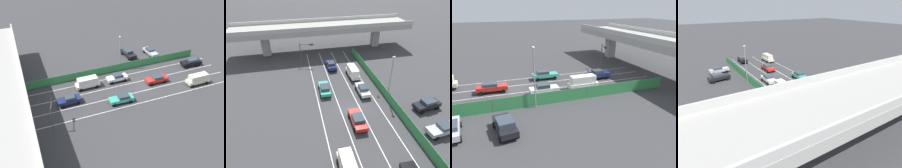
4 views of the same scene
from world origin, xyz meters
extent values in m
plane|color=#38383A|center=(0.00, 0.00, 0.00)|extent=(300.00, 300.00, 0.00)
cube|color=silver|center=(-4.91, 3.45, 0.00)|extent=(0.14, 42.91, 0.01)
cube|color=silver|center=(-1.64, 3.45, 0.00)|extent=(0.14, 42.91, 0.01)
cube|color=silver|center=(1.64, 3.45, 0.00)|extent=(0.14, 42.91, 0.01)
cube|color=silver|center=(4.91, 3.45, 0.00)|extent=(0.14, 42.91, 0.01)
cube|color=#A09E99|center=(0.00, 26.91, 6.17)|extent=(46.91, 8.92, 1.26)
cube|color=#B2B2AD|center=(0.00, 22.63, 7.25)|extent=(46.91, 0.30, 0.90)
cube|color=#B2B2AD|center=(0.00, 31.19, 7.25)|extent=(46.91, 0.30, 0.90)
cube|color=#A09E99|center=(-15.01, 26.91, 2.77)|extent=(1.92, 1.92, 5.54)
cube|color=#A09E99|center=(15.01, 26.91, 2.77)|extent=(1.92, 1.92, 5.54)
cube|color=#338447|center=(7.05, 3.45, 0.87)|extent=(0.06, 38.91, 1.75)
cylinder|color=#4C514C|center=(7.05, -3.03, 0.87)|extent=(0.10, 0.10, 1.75)
cylinder|color=#4C514C|center=(7.05, 9.94, 0.87)|extent=(0.10, 0.10, 1.75)
cylinder|color=#4C514C|center=(7.05, 22.91, 0.87)|extent=(0.10, 0.10, 1.75)
cube|color=teal|center=(-3.30, 6.51, 0.76)|extent=(1.93, 4.58, 0.57)
cube|color=#333D47|center=(-3.32, 6.12, 1.31)|extent=(1.64, 2.04, 0.52)
cylinder|color=black|center=(-4.15, 8.08, 0.32)|extent=(0.24, 0.65, 0.64)
cylinder|color=black|center=(-2.36, 8.02, 0.32)|extent=(0.24, 0.65, 0.64)
cylinder|color=black|center=(-4.25, 5.00, 0.32)|extent=(0.24, 0.65, 0.64)
cylinder|color=black|center=(-2.46, 4.95, 0.32)|extent=(0.24, 0.65, 0.64)
cube|color=navy|center=(-0.23, 15.56, 0.82)|extent=(1.88, 4.36, 0.69)
cube|color=#333D47|center=(-0.23, 15.43, 1.43)|extent=(1.60, 1.87, 0.52)
cylinder|color=black|center=(-1.15, 17.00, 0.32)|extent=(0.24, 0.65, 0.64)
cylinder|color=black|center=(0.61, 17.05, 0.32)|extent=(0.24, 0.65, 0.64)
cylinder|color=black|center=(-1.07, 14.07, 0.32)|extent=(0.24, 0.65, 0.64)
cylinder|color=black|center=(0.69, 14.12, 0.32)|extent=(0.24, 0.65, 0.64)
cube|color=red|center=(0.09, -2.80, 0.79)|extent=(1.91, 4.63, 0.61)
cube|color=#333D47|center=(0.09, -2.98, 1.32)|extent=(1.64, 2.00, 0.47)
cylinder|color=black|center=(-0.78, -1.22, 0.32)|extent=(0.23, 0.64, 0.64)
cylinder|color=black|center=(1.04, -1.25, 0.32)|extent=(0.23, 0.64, 0.64)
cylinder|color=black|center=(-0.85, -4.34, 0.32)|extent=(0.23, 0.64, 0.64)
cylinder|color=black|center=(0.97, -4.38, 0.32)|extent=(0.23, 0.64, 0.64)
cube|color=white|center=(3.49, 4.54, 0.78)|extent=(1.73, 4.35, 0.60)
cube|color=#333D47|center=(3.49, 4.37, 1.36)|extent=(1.52, 1.84, 0.56)
cylinder|color=black|center=(2.64, 6.01, 0.32)|extent=(0.22, 0.64, 0.64)
cylinder|color=black|center=(4.36, 6.01, 0.32)|extent=(0.22, 0.64, 0.64)
cylinder|color=black|center=(2.63, 3.06, 0.32)|extent=(0.22, 0.64, 0.64)
cylinder|color=black|center=(4.35, 3.06, 0.32)|extent=(0.22, 0.64, 0.64)
cube|color=beige|center=(-3.45, -10.33, 1.66)|extent=(1.53, 4.00, 1.04)
cylinder|color=black|center=(-4.32, -8.67, 0.32)|extent=(0.22, 0.64, 0.64)
cylinder|color=black|center=(-2.57, -8.67, 0.32)|extent=(0.22, 0.64, 0.64)
cube|color=silver|center=(3.51, 10.84, 0.80)|extent=(1.88, 4.85, 0.64)
cube|color=silver|center=(3.51, 10.84, 1.67)|extent=(1.65, 3.98, 1.10)
cylinder|color=black|center=(2.58, 12.47, 0.32)|extent=(0.23, 0.64, 0.64)
cylinder|color=black|center=(4.39, 12.50, 0.32)|extent=(0.23, 0.64, 0.64)
cylinder|color=black|center=(2.62, 9.19, 0.32)|extent=(0.23, 0.64, 0.64)
cylinder|color=black|center=(4.44, 9.21, 0.32)|extent=(0.23, 0.64, 0.64)
cube|color=#B2B5B7|center=(11.05, -7.36, 0.79)|extent=(4.65, 2.08, 0.61)
cube|color=#333D47|center=(11.43, -7.33, 1.32)|extent=(2.07, 1.68, 0.47)
cylinder|color=black|center=(9.57, -8.34, 0.32)|extent=(0.65, 0.27, 0.64)
cylinder|color=black|center=(9.45, -6.59, 0.32)|extent=(0.65, 0.27, 0.64)
cylinder|color=black|center=(12.53, -6.37, 0.32)|extent=(0.65, 0.27, 0.64)
cube|color=black|center=(12.29, -2.06, 0.80)|extent=(4.74, 2.38, 0.64)
cube|color=#333D47|center=(12.52, -2.03, 1.40)|extent=(2.40, 1.86, 0.56)
cylinder|color=black|center=(10.87, -3.15, 0.32)|extent=(0.66, 0.30, 0.64)
cylinder|color=black|center=(10.64, -1.36, 0.32)|extent=(0.66, 0.30, 0.64)
cylinder|color=black|center=(13.94, -2.75, 0.32)|extent=(0.66, 0.30, 0.64)
cylinder|color=black|center=(13.70, -0.96, 0.32)|extent=(0.66, 0.30, 0.64)
cylinder|color=#47474C|center=(-6.62, 19.69, 2.55)|extent=(0.18, 0.18, 5.11)
cylinder|color=#47474C|center=(-5.21, 19.32, 4.81)|extent=(2.86, 0.86, 0.12)
cube|color=black|center=(-4.07, 19.02, 4.81)|extent=(1.00, 0.52, 0.32)
sphere|color=red|center=(-4.40, 18.94, 4.81)|extent=(0.20, 0.20, 0.20)
sphere|color=#3B2806|center=(-4.11, 18.86, 4.81)|extent=(0.20, 0.20, 0.20)
sphere|color=black|center=(-3.82, 18.79, 4.81)|extent=(0.20, 0.20, 0.20)
cylinder|color=gray|center=(7.43, 2.32, 3.86)|extent=(0.16, 0.16, 7.72)
ellipsoid|color=silver|center=(7.43, 2.32, 7.90)|extent=(0.60, 0.36, 0.28)
cone|color=orange|center=(5.89, 2.71, 0.30)|extent=(0.36, 0.36, 0.60)
cube|color=black|center=(5.89, 2.71, 0.01)|extent=(0.47, 0.47, 0.03)
camera|label=1|loc=(-39.11, 22.54, 31.06)|focal=43.07mm
camera|label=2|loc=(-7.52, -22.39, 20.35)|focal=30.29mm
camera|label=3|loc=(33.23, -3.07, 12.73)|focal=35.23mm
camera|label=4|loc=(19.57, 39.19, 15.53)|focal=30.51mm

